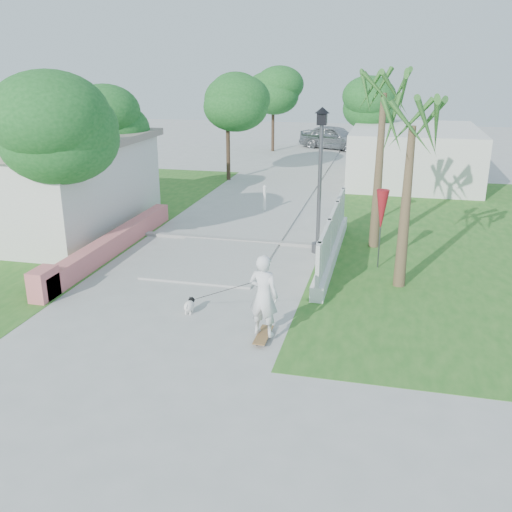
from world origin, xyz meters
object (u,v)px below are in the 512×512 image
(dog, at_px, (190,305))
(skateboarder, at_px, (229,293))
(patio_umbrella, at_px, (382,211))
(parked_car, at_px, (334,137))
(street_lamp, at_px, (320,176))
(bollard, at_px, (265,198))

(dog, bearing_deg, skateboarder, -24.29)
(patio_umbrella, relative_size, parked_car, 0.49)
(street_lamp, bearing_deg, bollard, 120.96)
(bollard, xyz_separation_m, parked_car, (0.90, 17.66, 0.22))
(dog, bearing_deg, bollard, 90.97)
(dog, height_order, parked_car, parked_car)
(skateboarder, bearing_deg, bollard, -68.94)
(parked_car, bearing_deg, bollard, -161.22)
(patio_umbrella, bearing_deg, skateboarder, -123.57)
(skateboarder, height_order, parked_car, skateboarder)
(street_lamp, height_order, patio_umbrella, street_lamp)
(patio_umbrella, relative_size, skateboarder, 0.97)
(patio_umbrella, distance_m, dog, 6.19)
(patio_umbrella, bearing_deg, dog, -135.18)
(bollard, height_order, parked_car, parked_car)
(bollard, xyz_separation_m, skateboarder, (1.47, -10.22, 0.23))
(street_lamp, xyz_separation_m, dog, (-2.36, -5.24, -2.23))
(bollard, bearing_deg, skateboarder, -81.84)
(bollard, relative_size, patio_umbrella, 0.47)
(bollard, xyz_separation_m, patio_umbrella, (4.60, -5.50, 1.10))
(patio_umbrella, height_order, parked_car, patio_umbrella)
(skateboarder, bearing_deg, street_lamp, -89.26)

